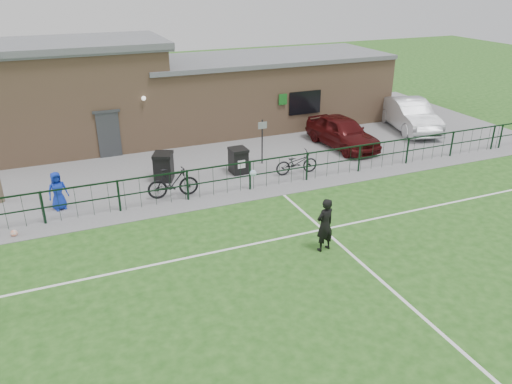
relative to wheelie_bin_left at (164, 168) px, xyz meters
name	(u,v)px	position (x,y,z in m)	size (l,w,h in m)	color
ground	(333,314)	(1.88, -10.25, -0.55)	(90.00, 90.00, 0.00)	#204E17
paving_strip	(188,150)	(1.88, 3.25, -0.54)	(34.00, 13.00, 0.02)	slate
pitch_line_touch	(228,196)	(1.88, -2.45, -0.55)	(28.00, 0.10, 0.01)	white
pitch_line_mid	(268,241)	(1.88, -6.25, -0.55)	(28.00, 0.10, 0.01)	white
pitch_line_perp	(398,296)	(3.88, -10.25, -0.55)	(0.10, 16.00, 0.01)	white
perimeter_fence	(226,179)	(1.88, -2.25, 0.05)	(28.00, 0.10, 1.20)	black
wheelie_bin_left	(164,168)	(0.00, 0.00, 0.00)	(0.71, 0.80, 1.07)	black
wheelie_bin_right	(238,161)	(3.10, -0.40, -0.04)	(0.65, 0.74, 0.99)	black
sign_post	(262,142)	(4.45, 0.21, 0.47)	(0.06, 0.06, 2.00)	black
car_maroon	(342,132)	(8.94, 0.86, 0.21)	(1.76, 4.37, 1.49)	#400B0C
car_silver	(410,115)	(13.78, 1.92, 0.28)	(1.72, 4.93, 1.62)	#B3B6BC
bicycle_d	(173,183)	(-0.06, -1.79, 0.04)	(0.54, 1.92, 1.16)	black
bicycle_e	(297,163)	(5.31, -1.46, -0.05)	(0.65, 1.85, 0.97)	black
spectator_child	(58,191)	(-4.09, -1.25, 0.17)	(0.69, 0.45, 1.41)	#122CAA
goalkeeper_kick	(323,224)	(3.21, -7.33, 0.33)	(1.81, 2.78, 1.97)	black
ball_ground	(14,233)	(-5.58, -2.79, -0.44)	(0.22, 0.22, 0.22)	white
clubhouse	(152,93)	(1.00, 6.25, 1.67)	(24.25, 5.40, 4.96)	tan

